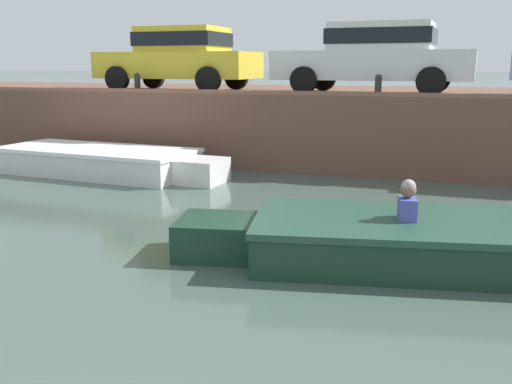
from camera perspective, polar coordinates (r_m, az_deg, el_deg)
ground_plane at (r=7.00m, az=6.26°, el=-7.05°), size 400.00×400.00×0.00m
far_quay_wall at (r=15.11m, az=13.31°, el=6.62°), size 60.00×6.00×1.71m
far_wall_coping at (r=12.19m, az=12.22°, el=9.54°), size 60.00×0.24×0.08m
boat_moored_west_white at (r=12.85m, az=-14.82°, el=2.96°), size 5.29×2.10×0.57m
motorboat_passing at (r=7.19m, az=18.82°, el=-4.79°), size 6.28×2.67×1.03m
car_leftmost_yellow at (r=14.82m, az=-7.61°, el=13.32°), size 4.01×2.02×1.54m
car_left_inner_white at (r=13.43m, az=11.92°, el=13.26°), size 4.45×2.08×1.54m
mooring_bollard_west at (r=14.13m, az=-11.79°, el=10.75°), size 0.15×0.15×0.45m
mooring_bollard_mid at (r=12.31m, az=12.13°, el=10.50°), size 0.15×0.15×0.45m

